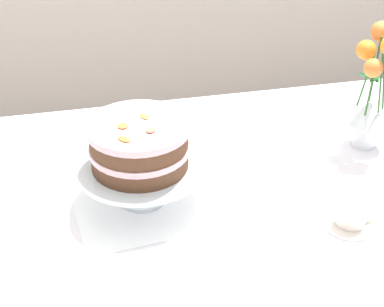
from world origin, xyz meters
name	(u,v)px	position (x,y,z in m)	size (l,w,h in m)	color
dining_table	(226,228)	(0.00, -0.02, 0.65)	(1.40, 1.00, 0.74)	white
linen_napkin	(142,200)	(-0.20, 0.01, 0.74)	(0.32, 0.32, 0.00)	white
cake_stand	(141,171)	(-0.20, 0.01, 0.82)	(0.29, 0.29, 0.10)	silver
layer_cake	(139,145)	(-0.20, 0.01, 0.89)	(0.23, 0.23, 0.11)	brown
flower_vase	(372,93)	(0.42, 0.13, 0.90)	(0.11, 0.12, 0.33)	silver
teacup	(351,215)	(0.24, -0.18, 0.77)	(0.12, 0.12, 0.07)	silver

